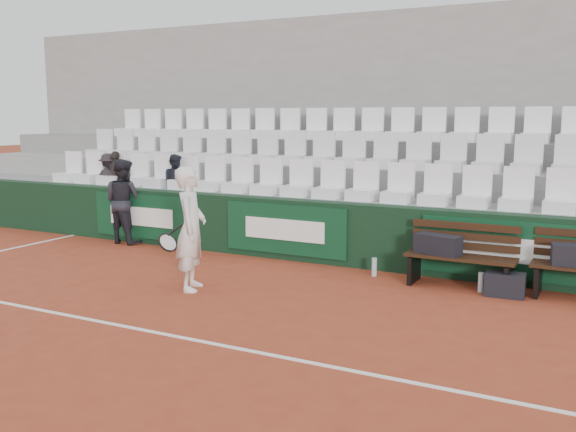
{
  "coord_description": "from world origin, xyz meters",
  "views": [
    {
      "loc": [
        4.64,
        -5.33,
        2.36
      ],
      "look_at": [
        0.61,
        2.4,
        1.0
      ],
      "focal_mm": 40.0,
      "sensor_mm": 36.0,
      "label": 1
    }
  ],
  "objects_px": {
    "sports_bag_left": "(438,244)",
    "spectator_c": "(175,159)",
    "ball_kid": "(124,201)",
    "bench_left": "(460,272)",
    "water_bottle_near": "(374,267)",
    "sports_bag_right": "(576,255)",
    "sports_bag_ground": "(505,285)",
    "spectator_a": "(108,157)",
    "spectator_b": "(115,156)",
    "tennis_player": "(191,229)",
    "water_bottle_far": "(481,282)"
  },
  "relations": [
    {
      "from": "bench_left",
      "to": "sports_bag_left",
      "type": "relative_size",
      "value": 2.36
    },
    {
      "from": "sports_bag_right",
      "to": "water_bottle_far",
      "type": "height_order",
      "value": "sports_bag_right"
    },
    {
      "from": "sports_bag_right",
      "to": "water_bottle_near",
      "type": "distance_m",
      "value": 2.76
    },
    {
      "from": "ball_kid",
      "to": "spectator_c",
      "type": "xyz_separation_m",
      "value": [
        0.65,
        0.75,
        0.76
      ]
    },
    {
      "from": "water_bottle_far",
      "to": "spectator_a",
      "type": "relative_size",
      "value": 0.26
    },
    {
      "from": "sports_bag_right",
      "to": "spectator_a",
      "type": "distance_m",
      "value": 8.9
    },
    {
      "from": "tennis_player",
      "to": "spectator_a",
      "type": "bearing_deg",
      "value": 145.31
    },
    {
      "from": "bench_left",
      "to": "water_bottle_far",
      "type": "relative_size",
      "value": 5.49
    },
    {
      "from": "spectator_c",
      "to": "ball_kid",
      "type": "bearing_deg",
      "value": 70.94
    },
    {
      "from": "sports_bag_left",
      "to": "spectator_a",
      "type": "bearing_deg",
      "value": 171.46
    },
    {
      "from": "water_bottle_near",
      "to": "sports_bag_right",
      "type": "bearing_deg",
      "value": 0.71
    },
    {
      "from": "sports_bag_ground",
      "to": "spectator_a",
      "type": "height_order",
      "value": "spectator_a"
    },
    {
      "from": "sports_bag_left",
      "to": "spectator_c",
      "type": "xyz_separation_m",
      "value": [
        -5.35,
        1.06,
        0.96
      ]
    },
    {
      "from": "tennis_player",
      "to": "ball_kid",
      "type": "relative_size",
      "value": 1.07
    },
    {
      "from": "spectator_a",
      "to": "spectator_b",
      "type": "bearing_deg",
      "value": -176.99
    },
    {
      "from": "tennis_player",
      "to": "sports_bag_right",
      "type": "bearing_deg",
      "value": 21.95
    },
    {
      "from": "spectator_c",
      "to": "water_bottle_far",
      "type": "bearing_deg",
      "value": -169.03
    },
    {
      "from": "ball_kid",
      "to": "sports_bag_right",
      "type": "bearing_deg",
      "value": -178.2
    },
    {
      "from": "sports_bag_left",
      "to": "sports_bag_right",
      "type": "distance_m",
      "value": 1.77
    },
    {
      "from": "tennis_player",
      "to": "spectator_b",
      "type": "xyz_separation_m",
      "value": [
        -3.91,
        2.84,
        0.71
      ]
    },
    {
      "from": "sports_bag_ground",
      "to": "water_bottle_far",
      "type": "relative_size",
      "value": 1.87
    },
    {
      "from": "spectator_b",
      "to": "spectator_a",
      "type": "bearing_deg",
      "value": 3.57
    },
    {
      "from": "bench_left",
      "to": "water_bottle_near",
      "type": "distance_m",
      "value": 1.28
    },
    {
      "from": "water_bottle_near",
      "to": "ball_kid",
      "type": "bearing_deg",
      "value": 177.4
    },
    {
      "from": "sports_bag_left",
      "to": "water_bottle_far",
      "type": "xyz_separation_m",
      "value": [
        0.63,
        -0.09,
        -0.45
      ]
    },
    {
      "from": "water_bottle_near",
      "to": "spectator_b",
      "type": "relative_size",
      "value": 0.25
    },
    {
      "from": "water_bottle_near",
      "to": "spectator_a",
      "type": "xyz_separation_m",
      "value": [
        -6.07,
        0.98,
        1.4
      ]
    },
    {
      "from": "water_bottle_near",
      "to": "spectator_b",
      "type": "distance_m",
      "value": 6.13
    },
    {
      "from": "spectator_b",
      "to": "tennis_player",
      "type": "bearing_deg",
      "value": 147.6
    },
    {
      "from": "sports_bag_right",
      "to": "sports_bag_ground",
      "type": "xyz_separation_m",
      "value": [
        -0.82,
        -0.25,
        -0.43
      ]
    },
    {
      "from": "sports_bag_ground",
      "to": "water_bottle_far",
      "type": "bearing_deg",
      "value": 171.57
    },
    {
      "from": "bench_left",
      "to": "water_bottle_near",
      "type": "xyz_separation_m",
      "value": [
        -1.28,
        0.06,
        -0.09
      ]
    },
    {
      "from": "sports_bag_ground",
      "to": "ball_kid",
      "type": "distance_m",
      "value": 6.99
    },
    {
      "from": "sports_bag_right",
      "to": "bench_left",
      "type": "bearing_deg",
      "value": -176.22
    },
    {
      "from": "bench_left",
      "to": "sports_bag_right",
      "type": "relative_size",
      "value": 2.52
    },
    {
      "from": "water_bottle_near",
      "to": "tennis_player",
      "type": "distance_m",
      "value": 2.8
    },
    {
      "from": "water_bottle_far",
      "to": "ball_kid",
      "type": "height_order",
      "value": "ball_kid"
    },
    {
      "from": "ball_kid",
      "to": "spectator_c",
      "type": "relative_size",
      "value": 1.43
    },
    {
      "from": "sports_bag_left",
      "to": "ball_kid",
      "type": "relative_size",
      "value": 0.4
    },
    {
      "from": "water_bottle_near",
      "to": "spectator_c",
      "type": "distance_m",
      "value": 4.71
    },
    {
      "from": "sports_bag_ground",
      "to": "spectator_a",
      "type": "distance_m",
      "value": 8.19
    },
    {
      "from": "sports_bag_left",
      "to": "ball_kid",
      "type": "distance_m",
      "value": 6.01
    },
    {
      "from": "water_bottle_far",
      "to": "tennis_player",
      "type": "relative_size",
      "value": 0.16
    },
    {
      "from": "bench_left",
      "to": "ball_kid",
      "type": "height_order",
      "value": "ball_kid"
    },
    {
      "from": "bench_left",
      "to": "water_bottle_near",
      "type": "bearing_deg",
      "value": 177.22
    },
    {
      "from": "water_bottle_near",
      "to": "tennis_player",
      "type": "relative_size",
      "value": 0.16
    },
    {
      "from": "spectator_a",
      "to": "spectator_c",
      "type": "xyz_separation_m",
      "value": [
        1.69,
        0.0,
        0.02
      ]
    },
    {
      "from": "spectator_c",
      "to": "water_bottle_near",
      "type": "bearing_deg",
      "value": -170.72
    },
    {
      "from": "spectator_b",
      "to": "ball_kid",
      "type": "bearing_deg",
      "value": 142.02
    },
    {
      "from": "spectator_b",
      "to": "spectator_c",
      "type": "relative_size",
      "value": 1.02
    }
  ]
}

